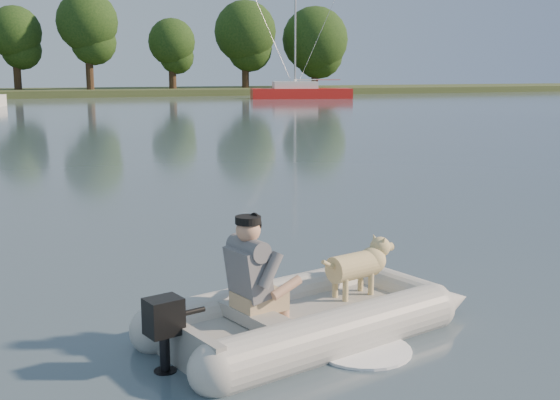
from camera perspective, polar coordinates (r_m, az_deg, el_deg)
name	(u,v)px	position (r m, az deg, el deg)	size (l,w,h in m)	color
water	(339,320)	(6.96, 4.82, -9.72)	(160.00, 160.00, 0.00)	#4F626B
shore_bank	(47,93)	(67.98, -18.42, 8.24)	(160.00, 12.00, 0.70)	#47512D
dinghy	(310,276)	(6.51, 2.45, -6.21)	(4.40, 3.32, 1.26)	#ACACA7
man	(250,269)	(6.14, -2.43, -5.59)	(0.66, 0.56, 0.97)	slate
dog	(353,271)	(6.93, 5.99, -5.75)	(0.84, 0.30, 0.56)	tan
outboard_motor	(164,338)	(5.82, -9.38, -11.04)	(0.37, 0.26, 0.71)	black
sailboat	(300,92)	(59.06, 1.64, 8.73)	(8.63, 4.33, 11.38)	red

